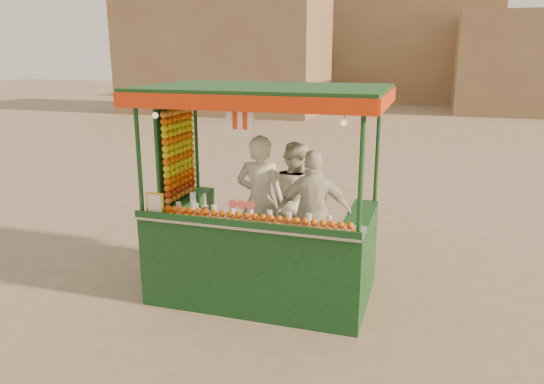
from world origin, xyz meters
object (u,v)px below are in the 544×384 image
(vendor_middle, at_px, (296,199))
(vendor_right, at_px, (314,214))
(vendor_left, at_px, (260,201))
(juice_cart, at_px, (256,232))

(vendor_middle, height_order, vendor_right, vendor_right)
(vendor_left, xyz_separation_m, vendor_middle, (0.35, 0.46, -0.07))
(vendor_left, xyz_separation_m, vendor_right, (0.74, -0.13, -0.06))
(juice_cart, height_order, vendor_left, juice_cart)
(vendor_right, bearing_deg, juice_cart, -2.10)
(juice_cart, distance_m, vendor_left, 0.43)
(vendor_left, relative_size, vendor_middle, 1.09)
(vendor_left, bearing_deg, vendor_right, 167.94)
(vendor_right, bearing_deg, vendor_middle, -71.32)
(vendor_left, height_order, vendor_middle, vendor_left)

